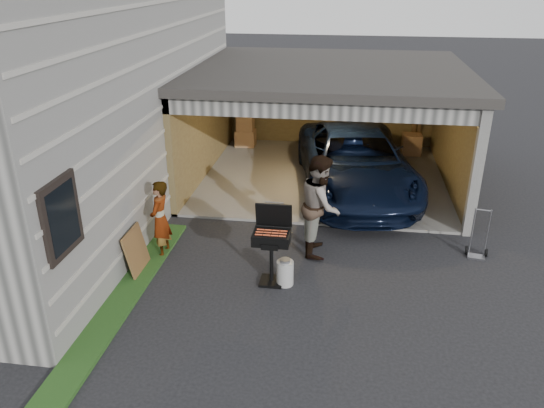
{
  "coord_description": "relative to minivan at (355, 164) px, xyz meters",
  "views": [
    {
      "loc": [
        1.31,
        -6.81,
        5.09
      ],
      "look_at": [
        0.02,
        1.96,
        1.15
      ],
      "focal_mm": 35.0,
      "sensor_mm": 36.0,
      "label": 1
    }
  ],
  "objects": [
    {
      "name": "ground",
      "position": [
        -1.53,
        -5.49,
        -0.76
      ],
      "size": [
        80.0,
        80.0,
        0.0
      ],
      "primitive_type": "plane",
      "color": "black",
      "rests_on": "ground"
    },
    {
      "name": "man",
      "position": [
        -0.65,
        -3.09,
        0.23
      ],
      "size": [
        0.78,
        0.98,
        1.97
      ],
      "primitive_type": "imported",
      "rotation": [
        0.0,
        0.0,
        1.61
      ],
      "color": "#47301C",
      "rests_on": "ground"
    },
    {
      "name": "garage",
      "position": [
        -0.77,
        1.3,
        1.11
      ],
      "size": [
        6.8,
        6.3,
        2.9
      ],
      "color": "#605E59",
      "rests_on": "ground"
    },
    {
      "name": "woman",
      "position": [
        -3.63,
        -3.67,
        0.01
      ],
      "size": [
        0.38,
        0.56,
        1.52
      ],
      "primitive_type": "imported",
      "rotation": [
        0.0,
        0.0,
        -1.6
      ],
      "color": "silver",
      "rests_on": "ground"
    },
    {
      "name": "bbq_grill",
      "position": [
        -1.4,
        -4.33,
        0.08
      ],
      "size": [
        0.63,
        0.56,
        1.41
      ],
      "color": "black",
      "rests_on": "ground"
    },
    {
      "name": "propane_tank",
      "position": [
        -1.16,
        -4.38,
        -0.53
      ],
      "size": [
        0.34,
        0.34,
        0.45
      ],
      "primitive_type": "cylinder",
      "rotation": [
        0.0,
        0.0,
        0.14
      ],
      "color": "#B2B2AE",
      "rests_on": "ground"
    },
    {
      "name": "hand_truck",
      "position": [
        2.38,
        -2.86,
        -0.57
      ],
      "size": [
        0.42,
        0.35,
        0.98
      ],
      "rotation": [
        0.0,
        0.0,
        -0.16
      ],
      "color": "slate",
      "rests_on": "ground"
    },
    {
      "name": "groundcover_strip",
      "position": [
        -3.78,
        -6.49,
        -0.73
      ],
      "size": [
        0.5,
        8.0,
        0.06
      ],
      "primitive_type": "cube",
      "color": "#193814",
      "rests_on": "ground"
    },
    {
      "name": "plywood_panel",
      "position": [
        -3.87,
        -4.35,
        -0.34
      ],
      "size": [
        0.21,
        0.75,
        0.83
      ],
      "primitive_type": "cube",
      "rotation": [
        0.0,
        -0.21,
        0.0
      ],
      "color": "brown",
      "rests_on": "ground"
    },
    {
      "name": "house",
      "position": [
        -7.53,
        -1.49,
        1.99
      ],
      "size": [
        7.0,
        11.0,
        5.5
      ],
      "primitive_type": "cube",
      "color": "#474744",
      "rests_on": "ground"
    },
    {
      "name": "minivan",
      "position": [
        0.0,
        0.0,
        0.0
      ],
      "size": [
        3.3,
        5.75,
        1.51
      ],
      "primitive_type": "imported",
      "rotation": [
        0.0,
        0.0,
        0.15
      ],
      "color": "black",
      "rests_on": "ground"
    }
  ]
}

